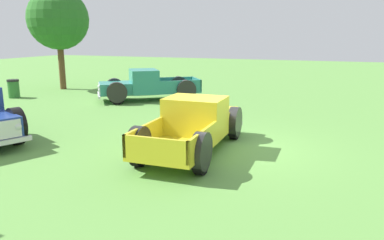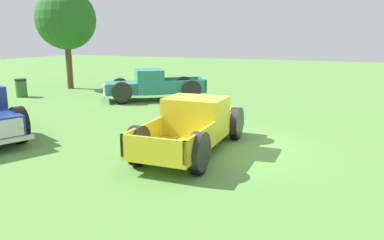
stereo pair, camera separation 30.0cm
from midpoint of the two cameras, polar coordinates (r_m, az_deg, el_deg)
ground_plane at (r=10.99m, az=6.99°, el=-4.20°), size 80.00×80.00×0.00m
pickup_truck_foreground at (r=10.73m, az=1.50°, el=-0.61°), size 4.90×1.98×1.49m
pickup_truck_behind_left at (r=18.88m, az=-6.24°, el=5.22°), size 4.37×5.07×1.53m
trash_can at (r=21.66m, az=-24.15°, el=4.48°), size 0.59×0.59×0.95m
oak_tree_east at (r=23.94m, az=-18.26°, el=14.27°), size 3.52×3.52×5.85m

